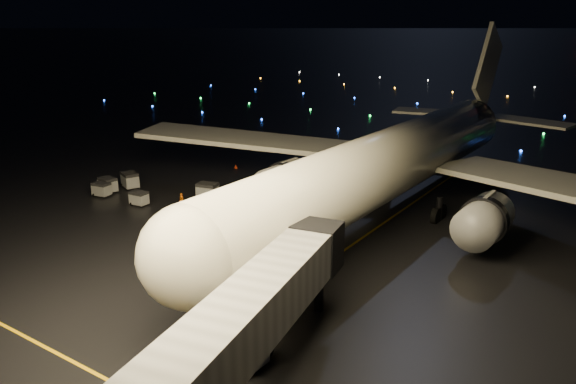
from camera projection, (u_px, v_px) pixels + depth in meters
name	position (u px, v px, depth m)	size (l,w,h in m)	color
lane_centre	(351.00, 246.00, 50.26)	(0.25, 80.00, 0.02)	#DFA408
airliner	(407.00, 120.00, 57.61)	(66.65, 63.32, 18.89)	silver
pushback_tug	(233.00, 346.00, 33.35)	(3.91, 2.05, 1.86)	silver
belt_loader	(230.00, 234.00, 48.34)	(7.13, 1.94, 3.46)	silver
crew_c	(182.00, 200.00, 60.12)	(0.95, 0.40, 1.63)	orange
safety_cone_0	(272.00, 217.00, 56.61)	(0.45, 0.45, 0.51)	#EC3B15
safety_cone_1	(353.00, 201.00, 61.81)	(0.43, 0.43, 0.49)	#EC3B15
safety_cone_2	(256.00, 204.00, 60.74)	(0.46, 0.46, 0.52)	#EC3B15
safety_cone_3	(236.00, 166.00, 75.88)	(0.47, 0.47, 0.54)	#EC3B15
taxiway_lights	(490.00, 105.00, 128.66)	(164.00, 92.00, 0.36)	black
baggage_cart_0	(208.00, 191.00, 62.77)	(2.21, 1.55, 1.88)	gray
baggage_cart_1	(139.00, 198.00, 60.86)	(1.81, 1.27, 1.54)	gray
baggage_cart_2	(108.00, 185.00, 65.33)	(2.06, 1.44, 1.75)	gray
baggage_cart_3	(102.00, 189.00, 63.93)	(1.88, 1.32, 1.60)	gray
baggage_cart_4	(130.00, 180.00, 66.94)	(2.23, 1.56, 1.89)	gray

